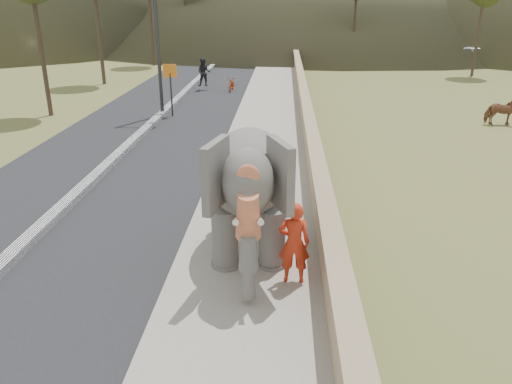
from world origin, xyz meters
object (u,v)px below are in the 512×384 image
cow (503,112)px  motorcyclist (217,78)px  lamppost (162,6)px  elephant_and_man (249,188)px

cow → motorcyclist: bearing=55.5°
lamppost → cow: 15.54m
lamppost → cow: lamppost is taller
lamppost → motorcyclist: bearing=78.0°
cow → motorcyclist: size_ratio=0.61×
lamppost → elephant_and_man: (4.71, -13.32, -3.37)m
elephant_and_man → motorcyclist: bearing=99.2°
elephant_and_man → motorcyclist: (-3.26, 20.14, -0.75)m
lamppost → cow: (14.90, -1.10, -4.27)m
lamppost → motorcyclist: 8.09m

